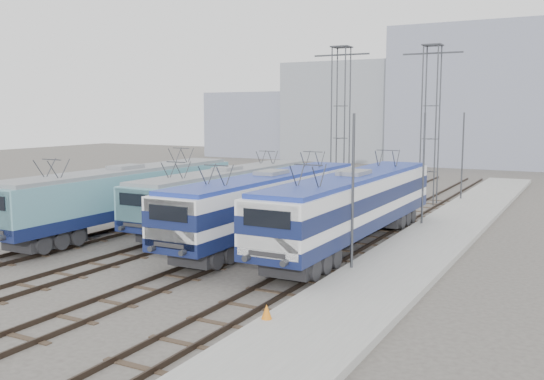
{
  "coord_description": "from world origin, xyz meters",
  "views": [
    {
      "loc": [
        17.73,
        -22.4,
        7.08
      ],
      "look_at": [
        1.97,
        7.0,
        2.74
      ],
      "focal_mm": 40.0,
      "sensor_mm": 36.0,
      "label": 1
    }
  ],
  "objects_px": {
    "locomotive_far_left": "(124,193)",
    "mast_rear": "(462,158)",
    "locomotive_center_left": "(226,192)",
    "mast_mid": "(423,171)",
    "locomotive_center_right": "(270,200)",
    "catenary_tower_east": "(430,117)",
    "catenary_tower_west": "(341,117)",
    "safety_cone": "(267,312)",
    "mast_front": "(353,195)",
    "locomotive_far_right": "(352,203)"
  },
  "relations": [
    {
      "from": "catenary_tower_east",
      "to": "locomotive_far_left",
      "type": "bearing_deg",
      "value": -124.46
    },
    {
      "from": "mast_rear",
      "to": "catenary_tower_west",
      "type": "bearing_deg",
      "value": -155.06
    },
    {
      "from": "locomotive_far_left",
      "to": "mast_front",
      "type": "relative_size",
      "value": 2.61
    },
    {
      "from": "catenary_tower_east",
      "to": "mast_front",
      "type": "height_order",
      "value": "catenary_tower_east"
    },
    {
      "from": "locomotive_center_left",
      "to": "catenary_tower_east",
      "type": "bearing_deg",
      "value": 60.06
    },
    {
      "from": "locomotive_center_right",
      "to": "mast_front",
      "type": "xyz_separation_m",
      "value": [
        6.35,
        -4.23,
        1.19
      ]
    },
    {
      "from": "locomotive_center_left",
      "to": "locomotive_far_right",
      "type": "bearing_deg",
      "value": -12.08
    },
    {
      "from": "catenary_tower_west",
      "to": "mast_front",
      "type": "bearing_deg",
      "value": -66.73
    },
    {
      "from": "locomotive_far_left",
      "to": "safety_cone",
      "type": "bearing_deg",
      "value": -33.89
    },
    {
      "from": "mast_mid",
      "to": "safety_cone",
      "type": "relative_size",
      "value": 14.17
    },
    {
      "from": "locomotive_far_left",
      "to": "locomotive_center_right",
      "type": "xyz_separation_m",
      "value": [
        9.0,
        1.54,
        0.04
      ]
    },
    {
      "from": "catenary_tower_west",
      "to": "mast_rear",
      "type": "xyz_separation_m",
      "value": [
        8.6,
        4.0,
        -3.14
      ]
    },
    {
      "from": "locomotive_center_left",
      "to": "mast_front",
      "type": "relative_size",
      "value": 2.44
    },
    {
      "from": "mast_front",
      "to": "safety_cone",
      "type": "distance_m",
      "value": 8.11
    },
    {
      "from": "locomotive_far_left",
      "to": "mast_front",
      "type": "distance_m",
      "value": 15.63
    },
    {
      "from": "locomotive_far_right",
      "to": "mast_front",
      "type": "relative_size",
      "value": 2.69
    },
    {
      "from": "locomotive_far_left",
      "to": "catenary_tower_east",
      "type": "xyz_separation_m",
      "value": [
        13.25,
        19.31,
        4.37
      ]
    },
    {
      "from": "catenary_tower_west",
      "to": "safety_cone",
      "type": "relative_size",
      "value": 24.3
    },
    {
      "from": "locomotive_center_right",
      "to": "mast_mid",
      "type": "bearing_deg",
      "value": 50.73
    },
    {
      "from": "mast_rear",
      "to": "safety_cone",
      "type": "distance_m",
      "value": 31.69
    },
    {
      "from": "catenary_tower_west",
      "to": "catenary_tower_east",
      "type": "xyz_separation_m",
      "value": [
        6.5,
        2.0,
        0.0
      ]
    },
    {
      "from": "mast_front",
      "to": "mast_rear",
      "type": "xyz_separation_m",
      "value": [
        0.0,
        24.0,
        0.0
      ]
    },
    {
      "from": "locomotive_far_left",
      "to": "mast_mid",
      "type": "bearing_deg",
      "value": 31.24
    },
    {
      "from": "locomotive_center_left",
      "to": "locomotive_center_right",
      "type": "height_order",
      "value": "locomotive_center_right"
    },
    {
      "from": "catenary_tower_west",
      "to": "safety_cone",
      "type": "height_order",
      "value": "catenary_tower_west"
    },
    {
      "from": "locomotive_center_left",
      "to": "safety_cone",
      "type": "distance_m",
      "value": 18.01
    },
    {
      "from": "mast_front",
      "to": "safety_cone",
      "type": "bearing_deg",
      "value": -90.76
    },
    {
      "from": "locomotive_center_left",
      "to": "mast_mid",
      "type": "relative_size",
      "value": 2.44
    },
    {
      "from": "mast_rear",
      "to": "safety_cone",
      "type": "bearing_deg",
      "value": -90.18
    },
    {
      "from": "locomotive_far_left",
      "to": "locomotive_center_left",
      "type": "distance_m",
      "value": 6.1
    },
    {
      "from": "locomotive_center_left",
      "to": "catenary_tower_east",
      "type": "distance_m",
      "value": 18.1
    },
    {
      "from": "locomotive_center_left",
      "to": "locomotive_center_right",
      "type": "bearing_deg",
      "value": -29.76
    },
    {
      "from": "mast_front",
      "to": "safety_cone",
      "type": "relative_size",
      "value": 14.17
    },
    {
      "from": "locomotive_far_left",
      "to": "mast_rear",
      "type": "xyz_separation_m",
      "value": [
        15.35,
        21.31,
        1.23
      ]
    },
    {
      "from": "mast_mid",
      "to": "locomotive_center_left",
      "type": "bearing_deg",
      "value": -154.42
    },
    {
      "from": "locomotive_center_left",
      "to": "locomotive_center_right",
      "type": "distance_m",
      "value": 5.19
    },
    {
      "from": "mast_front",
      "to": "mast_mid",
      "type": "xyz_separation_m",
      "value": [
        0.0,
        12.0,
        0.0
      ]
    },
    {
      "from": "locomotive_far_right",
      "to": "catenary_tower_east",
      "type": "bearing_deg",
      "value": 90.84
    },
    {
      "from": "locomotive_center_right",
      "to": "locomotive_center_left",
      "type": "bearing_deg",
      "value": 150.24
    },
    {
      "from": "locomotive_far_right",
      "to": "catenary_tower_west",
      "type": "distance_m",
      "value": 17.09
    },
    {
      "from": "mast_front",
      "to": "catenary_tower_west",
      "type": "bearing_deg",
      "value": 113.27
    },
    {
      "from": "locomotive_center_left",
      "to": "safety_cone",
      "type": "bearing_deg",
      "value": -53.18
    },
    {
      "from": "mast_mid",
      "to": "locomotive_center_right",
      "type": "bearing_deg",
      "value": -129.27
    },
    {
      "from": "safety_cone",
      "to": "catenary_tower_east",
      "type": "bearing_deg",
      "value": 93.87
    },
    {
      "from": "locomotive_center_right",
      "to": "mast_rear",
      "type": "height_order",
      "value": "mast_rear"
    },
    {
      "from": "mast_front",
      "to": "locomotive_center_right",
      "type": "bearing_deg",
      "value": 146.31
    },
    {
      "from": "catenary_tower_east",
      "to": "safety_cone",
      "type": "distance_m",
      "value": 30.24
    },
    {
      "from": "catenary_tower_east",
      "to": "mast_rear",
      "type": "distance_m",
      "value": 4.28
    },
    {
      "from": "locomotive_far_right",
      "to": "safety_cone",
      "type": "xyz_separation_m",
      "value": [
        1.75,
        -12.43,
        -1.85
      ]
    },
    {
      "from": "locomotive_center_left",
      "to": "catenary_tower_east",
      "type": "relative_size",
      "value": 1.43
    }
  ]
}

